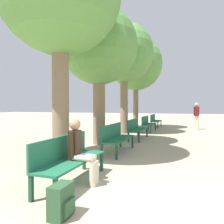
{
  "coord_description": "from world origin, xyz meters",
  "views": [
    {
      "loc": [
        -0.04,
        -2.95,
        1.46
      ],
      "look_at": [
        -3.34,
        6.57,
        1.18
      ],
      "focal_mm": 35.0,
      "sensor_mm": 36.0,
      "label": 1
    }
  ],
  "objects_px": {
    "backpack": "(61,201)",
    "person_seated": "(80,149)",
    "bench_row_4": "(155,120)",
    "bench_row_3": "(148,123)",
    "tree_row_2": "(124,54)",
    "pedestrian_near": "(196,114)",
    "bench_row_2": "(136,128)",
    "tree_row_1": "(99,47)",
    "bench_row_1": "(116,136)",
    "tree_row_3": "(136,64)",
    "bench_row_0": "(68,156)"
  },
  "relations": [
    {
      "from": "bench_row_3",
      "to": "tree_row_3",
      "type": "height_order",
      "value": "tree_row_3"
    },
    {
      "from": "backpack",
      "to": "pedestrian_near",
      "type": "height_order",
      "value": "pedestrian_near"
    },
    {
      "from": "bench_row_1",
      "to": "tree_row_3",
      "type": "relative_size",
      "value": 0.32
    },
    {
      "from": "bench_row_3",
      "to": "backpack",
      "type": "distance_m",
      "value": 9.86
    },
    {
      "from": "tree_row_1",
      "to": "person_seated",
      "type": "relative_size",
      "value": 4.29
    },
    {
      "from": "backpack",
      "to": "bench_row_1",
      "type": "bearing_deg",
      "value": 98.15
    },
    {
      "from": "bench_row_2",
      "to": "pedestrian_near",
      "type": "xyz_separation_m",
      "value": [
        2.65,
        5.04,
        0.44
      ]
    },
    {
      "from": "bench_row_0",
      "to": "bench_row_4",
      "type": "bearing_deg",
      "value": 90.0
    },
    {
      "from": "bench_row_3",
      "to": "tree_row_2",
      "type": "distance_m",
      "value": 4.03
    },
    {
      "from": "bench_row_1",
      "to": "backpack",
      "type": "bearing_deg",
      "value": -81.85
    },
    {
      "from": "tree_row_3",
      "to": "pedestrian_near",
      "type": "bearing_deg",
      "value": 6.32
    },
    {
      "from": "bench_row_0",
      "to": "bench_row_2",
      "type": "height_order",
      "value": "same"
    },
    {
      "from": "tree_row_1",
      "to": "backpack",
      "type": "height_order",
      "value": "tree_row_1"
    },
    {
      "from": "tree_row_1",
      "to": "bench_row_2",
      "type": "bearing_deg",
      "value": 56.71
    },
    {
      "from": "tree_row_1",
      "to": "pedestrian_near",
      "type": "relative_size",
      "value": 3.15
    },
    {
      "from": "bench_row_0",
      "to": "tree_row_3",
      "type": "distance_m",
      "value": 11.09
    },
    {
      "from": "tree_row_3",
      "to": "tree_row_1",
      "type": "bearing_deg",
      "value": -90.0
    },
    {
      "from": "tree_row_3",
      "to": "pedestrian_near",
      "type": "height_order",
      "value": "tree_row_3"
    },
    {
      "from": "backpack",
      "to": "person_seated",
      "type": "bearing_deg",
      "value": 105.99
    },
    {
      "from": "bench_row_0",
      "to": "bench_row_1",
      "type": "height_order",
      "value": "same"
    },
    {
      "from": "bench_row_2",
      "to": "pedestrian_near",
      "type": "bearing_deg",
      "value": 62.27
    },
    {
      "from": "bench_row_4",
      "to": "person_seated",
      "type": "distance_m",
      "value": 11.54
    },
    {
      "from": "bench_row_4",
      "to": "backpack",
      "type": "bearing_deg",
      "value": -87.39
    },
    {
      "from": "tree_row_1",
      "to": "pedestrian_near",
      "type": "height_order",
      "value": "tree_row_1"
    },
    {
      "from": "bench_row_2",
      "to": "bench_row_4",
      "type": "height_order",
      "value": "same"
    },
    {
      "from": "person_seated",
      "to": "tree_row_2",
      "type": "bearing_deg",
      "value": 99.87
    },
    {
      "from": "bench_row_3",
      "to": "backpack",
      "type": "height_order",
      "value": "bench_row_3"
    },
    {
      "from": "bench_row_4",
      "to": "bench_row_3",
      "type": "bearing_deg",
      "value": -90.0
    },
    {
      "from": "tree_row_2",
      "to": "bench_row_4",
      "type": "bearing_deg",
      "value": 74.71
    },
    {
      "from": "bench_row_1",
      "to": "tree_row_1",
      "type": "relative_size",
      "value": 0.36
    },
    {
      "from": "bench_row_4",
      "to": "tree_row_3",
      "type": "distance_m",
      "value": 3.98
    },
    {
      "from": "bench_row_0",
      "to": "tree_row_2",
      "type": "height_order",
      "value": "tree_row_2"
    },
    {
      "from": "bench_row_0",
      "to": "person_seated",
      "type": "xyz_separation_m",
      "value": [
        0.24,
        0.03,
        0.14
      ]
    },
    {
      "from": "bench_row_2",
      "to": "pedestrian_near",
      "type": "height_order",
      "value": "pedestrian_near"
    },
    {
      "from": "person_seated",
      "to": "pedestrian_near",
      "type": "distance_m",
      "value": 11.06
    },
    {
      "from": "bench_row_2",
      "to": "bench_row_4",
      "type": "relative_size",
      "value": 1.0
    },
    {
      "from": "bench_row_0",
      "to": "bench_row_2",
      "type": "distance_m",
      "value": 5.78
    },
    {
      "from": "bench_row_0",
      "to": "bench_row_1",
      "type": "bearing_deg",
      "value": 90.0
    },
    {
      "from": "tree_row_1",
      "to": "backpack",
      "type": "distance_m",
      "value": 6.55
    },
    {
      "from": "tree_row_2",
      "to": "bench_row_3",
      "type": "bearing_deg",
      "value": 44.51
    },
    {
      "from": "bench_row_3",
      "to": "person_seated",
      "type": "height_order",
      "value": "person_seated"
    },
    {
      "from": "backpack",
      "to": "bench_row_0",
      "type": "bearing_deg",
      "value": 116.57
    },
    {
      "from": "bench_row_2",
      "to": "tree_row_3",
      "type": "relative_size",
      "value": 0.32
    },
    {
      "from": "bench_row_2",
      "to": "person_seated",
      "type": "bearing_deg",
      "value": -87.62
    },
    {
      "from": "tree_row_3",
      "to": "person_seated",
      "type": "bearing_deg",
      "value": -82.75
    },
    {
      "from": "bench_row_0",
      "to": "bench_row_4",
      "type": "xyz_separation_m",
      "value": [
        0.0,
        11.57,
        0.0
      ]
    },
    {
      "from": "bench_row_3",
      "to": "tree_row_2",
      "type": "xyz_separation_m",
      "value": [
        -1.08,
        -1.06,
        3.73
      ]
    },
    {
      "from": "bench_row_3",
      "to": "bench_row_1",
      "type": "bearing_deg",
      "value": -90.0
    },
    {
      "from": "backpack",
      "to": "bench_row_2",
      "type": "bearing_deg",
      "value": 94.78
    },
    {
      "from": "bench_row_1",
      "to": "tree_row_3",
      "type": "distance_m",
      "value": 8.43
    }
  ]
}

